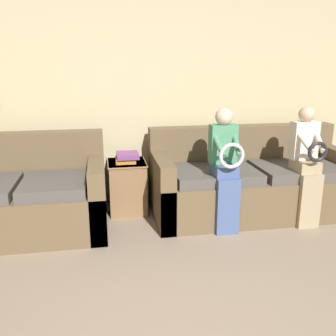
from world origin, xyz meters
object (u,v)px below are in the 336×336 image
at_px(child_right_seated, 307,161).
at_px(book_stack, 127,157).
at_px(side_shelf, 127,186).
at_px(child_left_seated, 225,164).
at_px(couch_side, 24,199).
at_px(couch_main, 250,183).

bearing_deg(child_right_seated, book_stack, 160.54).
height_order(side_shelf, book_stack, book_stack).
relative_size(child_left_seated, side_shelf, 2.10).
bearing_deg(child_right_seated, child_left_seated, -179.92).
bearing_deg(book_stack, couch_side, -162.54).
height_order(couch_main, child_right_seated, child_right_seated).
bearing_deg(book_stack, child_right_seated, -19.46).
xyz_separation_m(couch_main, child_left_seated, (-0.44, -0.38, 0.35)).
distance_m(child_left_seated, child_right_seated, 0.88).
bearing_deg(couch_side, couch_main, 1.75).
relative_size(couch_main, side_shelf, 3.77).
bearing_deg(side_shelf, couch_main, -11.23).
height_order(couch_main, side_shelf, couch_main).
bearing_deg(book_stack, side_shelf, 98.12).
distance_m(couch_side, side_shelf, 1.12).
bearing_deg(side_shelf, book_stack, -81.88).
height_order(couch_main, book_stack, couch_main).
height_order(couch_side, child_right_seated, child_right_seated).
relative_size(side_shelf, book_stack, 2.15).
bearing_deg(book_stack, couch_main, -10.75).
bearing_deg(child_right_seated, side_shelf, 160.21).
relative_size(child_right_seated, book_stack, 4.51).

